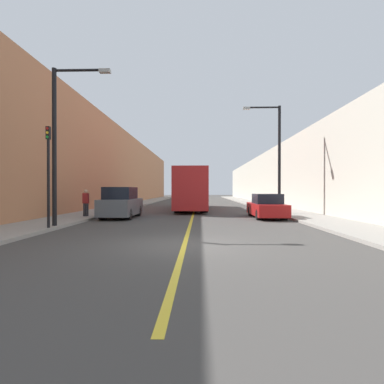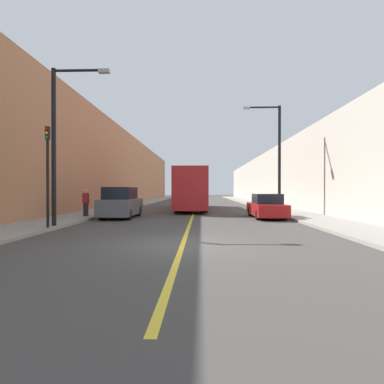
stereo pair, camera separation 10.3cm
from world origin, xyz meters
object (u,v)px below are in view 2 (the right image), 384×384
object	(u,v)px
traffic_light	(48,173)
pedestrian	(86,202)
street_lamp_left	(59,135)
bus	(193,189)
street_lamp_right	(276,152)
parked_suv_left	(121,204)
car_right_near	(266,207)

from	to	relation	value
traffic_light	pedestrian	xyz separation A→B (m)	(-0.58, 5.66, -1.49)
street_lamp_left	pedestrian	size ratio (longest dim) A/B	4.31
bus	street_lamp_right	world-z (taller)	street_lamp_right
street_lamp_left	traffic_light	size ratio (longest dim) A/B	1.64
street_lamp_left	bus	bearing A→B (deg)	67.59
bus	parked_suv_left	size ratio (longest dim) A/B	2.79
bus	street_lamp_right	size ratio (longest dim) A/B	1.65
street_lamp_left	street_lamp_right	world-z (taller)	street_lamp_right
street_lamp_left	traffic_light	world-z (taller)	street_lamp_left
car_right_near	traffic_light	bearing A→B (deg)	-149.54
parked_suv_left	car_right_near	size ratio (longest dim) A/B	0.99
parked_suv_left	car_right_near	xyz separation A→B (m)	(9.12, 0.19, -0.20)
car_right_near	street_lamp_left	xyz separation A→B (m)	(-10.49, -5.52, 3.54)
parked_suv_left	pedestrian	bearing A→B (deg)	-169.26
bus	street_lamp_left	world-z (taller)	street_lamp_left
car_right_near	traffic_light	world-z (taller)	traffic_light
traffic_light	pedestrian	size ratio (longest dim) A/B	2.62
car_right_near	street_lamp_left	size ratio (longest dim) A/B	0.64
street_lamp_left	pedestrian	distance (m)	5.94
street_lamp_left	car_right_near	bearing A→B (deg)	27.77
parked_suv_left	traffic_light	bearing A→B (deg)	-104.03
car_right_near	street_lamp_right	bearing A→B (deg)	63.35
bus	street_lamp_left	xyz separation A→B (m)	(-5.63, -13.65, 2.38)
bus	traffic_light	xyz separation A→B (m)	(-5.77, -14.38, 0.64)
parked_suv_left	street_lamp_left	xyz separation A→B (m)	(-1.37, -5.33, 3.33)
street_lamp_left	street_lamp_right	xyz separation A→B (m)	(11.67, 7.88, 0.22)
bus	street_lamp_right	distance (m)	8.75
parked_suv_left	traffic_light	world-z (taller)	traffic_light
parked_suv_left	street_lamp_right	xyz separation A→B (m)	(10.30, 2.55, 3.56)
street_lamp_right	pedestrian	size ratio (longest dim) A/B	4.57
traffic_light	pedestrian	bearing A→B (deg)	95.84
car_right_near	pedestrian	xyz separation A→B (m)	(-11.21, -0.59, 0.31)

